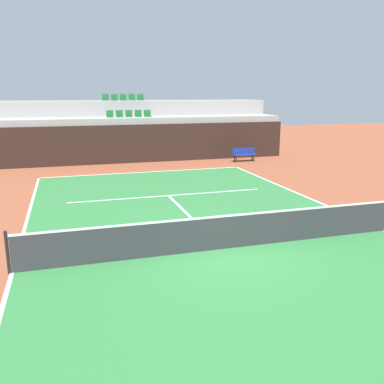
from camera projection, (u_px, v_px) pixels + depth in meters
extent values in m
plane|color=brown|center=(223.00, 249.00, 11.50)|extent=(80.00, 80.00, 0.00)
cube|color=#2D7238|center=(223.00, 249.00, 11.50)|extent=(11.00, 24.00, 0.01)
cube|color=white|center=(144.00, 172.00, 22.61)|extent=(11.00, 0.10, 0.00)
cube|color=white|center=(12.00, 273.00, 9.95)|extent=(0.10, 24.00, 0.00)
cube|color=white|center=(384.00, 230.00, 13.04)|extent=(0.10, 24.00, 0.00)
cube|color=white|center=(168.00, 196.00, 17.45)|extent=(8.26, 0.10, 0.00)
cube|color=white|center=(190.00, 217.00, 14.47)|extent=(0.10, 6.40, 0.00)
cube|color=black|center=(134.00, 144.00, 25.55)|extent=(20.09, 0.30, 2.34)
cube|color=#9E9E99|center=(130.00, 138.00, 26.76)|extent=(20.09, 2.40, 2.73)
cube|color=#9E9E99|center=(125.00, 128.00, 28.87)|extent=(20.09, 2.40, 3.73)
cube|color=#1E6633|center=(110.00, 117.00, 26.09)|extent=(0.44, 0.44, 0.04)
cube|color=#1E6633|center=(110.00, 113.00, 26.23)|extent=(0.44, 0.04, 0.40)
cube|color=#1E6633|center=(120.00, 117.00, 26.26)|extent=(0.44, 0.44, 0.04)
cube|color=#1E6633|center=(119.00, 113.00, 26.40)|extent=(0.44, 0.04, 0.40)
cube|color=#1E6633|center=(129.00, 117.00, 26.43)|extent=(0.44, 0.44, 0.04)
cube|color=#1E6633|center=(129.00, 113.00, 26.57)|extent=(0.44, 0.04, 0.40)
cube|color=#1E6633|center=(139.00, 117.00, 26.60)|extent=(0.44, 0.44, 0.04)
cube|color=#1E6633|center=(138.00, 113.00, 26.74)|extent=(0.44, 0.04, 0.40)
cube|color=#1E6633|center=(148.00, 116.00, 26.78)|extent=(0.44, 0.44, 0.04)
cube|color=#1E6633|center=(147.00, 113.00, 26.91)|extent=(0.44, 0.04, 0.40)
cube|color=#1E6633|center=(106.00, 100.00, 28.09)|extent=(0.44, 0.44, 0.04)
cube|color=#1E6633|center=(105.00, 97.00, 28.22)|extent=(0.44, 0.04, 0.40)
cube|color=#1E6633|center=(115.00, 100.00, 28.26)|extent=(0.44, 0.44, 0.04)
cube|color=#1E6633|center=(114.00, 97.00, 28.40)|extent=(0.44, 0.04, 0.40)
cube|color=#1E6633|center=(124.00, 100.00, 28.43)|extent=(0.44, 0.44, 0.04)
cube|color=#1E6633|center=(123.00, 97.00, 28.57)|extent=(0.44, 0.04, 0.40)
cube|color=#1E6633|center=(132.00, 100.00, 28.60)|extent=(0.44, 0.44, 0.04)
cube|color=#1E6633|center=(132.00, 97.00, 28.74)|extent=(0.44, 0.04, 0.40)
cube|color=#1E6633|center=(141.00, 100.00, 28.77)|extent=(0.44, 0.44, 0.04)
cube|color=#1E6633|center=(140.00, 97.00, 28.91)|extent=(0.44, 0.04, 0.40)
cylinder|color=black|center=(7.00, 252.00, 9.81)|extent=(0.08, 0.08, 1.07)
cube|color=#333338|center=(223.00, 233.00, 11.39)|extent=(10.90, 0.02, 0.92)
cube|color=white|center=(224.00, 216.00, 11.28)|extent=(10.90, 0.04, 0.05)
cube|color=navy|center=(244.00, 155.00, 26.08)|extent=(1.50, 0.40, 0.05)
cube|color=navy|center=(243.00, 151.00, 26.20)|extent=(1.50, 0.04, 0.36)
cube|color=#2D2D33|center=(236.00, 159.00, 25.84)|extent=(0.06, 0.06, 0.42)
cube|color=#2D2D33|center=(254.00, 158.00, 26.18)|extent=(0.06, 0.06, 0.42)
cube|color=#2D2D33|center=(235.00, 158.00, 26.10)|extent=(0.06, 0.06, 0.42)
cube|color=#2D2D33|center=(252.00, 158.00, 26.44)|extent=(0.06, 0.06, 0.42)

